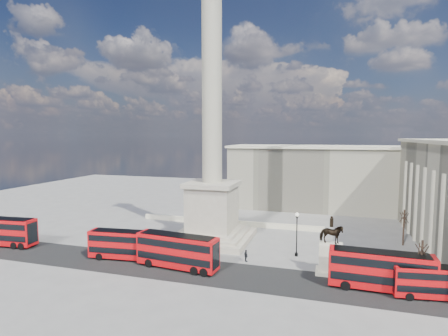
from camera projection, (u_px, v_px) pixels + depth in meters
ground at (203, 248)px, 60.28m from camera, size 180.00×180.00×0.00m
asphalt_road at (212, 273)px, 49.31m from camera, size 120.00×9.00×0.01m
nelsons_column at (212, 171)px, 63.83m from camera, size 14.00×14.00×49.85m
balustrade_wall at (229, 222)px, 75.48m from camera, size 40.00×0.60×1.10m
building_northeast at (327, 177)px, 91.90m from camera, size 51.00×17.00×16.60m
red_bus_a at (125, 244)px, 54.41m from camera, size 11.39×3.64×4.54m
red_bus_b at (178, 251)px, 50.68m from camera, size 12.58×4.12×5.01m
red_bus_c at (381, 270)px, 43.38m from camera, size 12.36×3.26×4.98m
red_bus_d at (437, 282)px, 41.23m from camera, size 9.96×3.53×3.95m
red_bus_e at (3, 231)px, 61.13m from camera, size 12.37×3.80×4.94m
victorian_lamp at (297, 231)px, 55.66m from camera, size 0.61×0.61×7.10m
equestrian_statue at (331, 254)px, 48.65m from camera, size 3.96×2.97×8.25m
bare_tree_near at (422, 250)px, 42.21m from camera, size 1.61×1.61×7.04m
bare_tree_far at (404, 216)px, 61.05m from camera, size 1.64×1.64×6.68m
pedestrian_walking at (381, 276)px, 46.15m from camera, size 0.64×0.49×1.57m
pedestrian_standing at (348, 272)px, 47.32m from camera, size 1.02×0.87×1.86m
pedestrian_crossing at (246, 256)px, 53.47m from camera, size 1.05×1.16×1.90m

